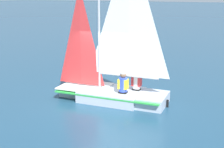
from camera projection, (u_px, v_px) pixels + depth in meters
The scene contains 4 objects.
ground_plane at pixel (112, 100), 11.58m from camera, with size 260.00×260.00×0.00m, color navy.
sailboat_main at pixel (113, 78), 11.35m from camera, with size 2.12×4.18×5.78m.
sailor_helm at pixel (123, 87), 11.05m from camera, with size 0.34×0.37×1.16m.
sailor_crew at pixel (137, 84), 11.40m from camera, with size 0.34×0.37×1.16m.
Camera 1 is at (-9.54, -5.41, 3.85)m, focal length 50.00 mm.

